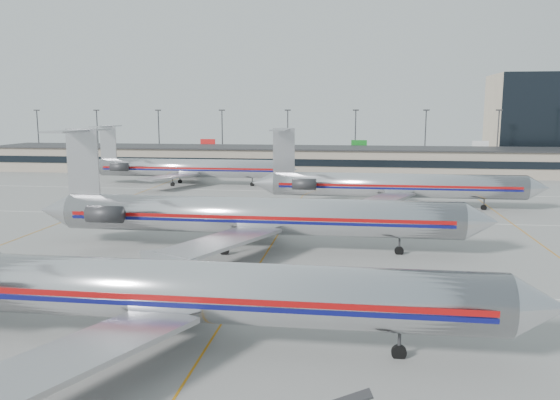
# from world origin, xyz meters

# --- Properties ---
(ground) EXTENTS (260.00, 260.00, 0.00)m
(ground) POSITION_xyz_m (0.00, 0.00, 0.00)
(ground) COLOR gray
(ground) RESTS_ON ground
(apron_markings) EXTENTS (160.00, 0.15, 0.02)m
(apron_markings) POSITION_xyz_m (0.00, 10.00, 0.01)
(apron_markings) COLOR silver
(apron_markings) RESTS_ON ground
(terminal) EXTENTS (162.00, 17.00, 6.25)m
(terminal) POSITION_xyz_m (0.00, 97.97, 3.16)
(terminal) COLOR gray
(terminal) RESTS_ON ground
(light_mast_row) EXTENTS (163.60, 0.40, 15.28)m
(light_mast_row) POSITION_xyz_m (0.00, 112.00, 8.58)
(light_mast_row) COLOR #38383D
(light_mast_row) RESTS_ON ground
(distant_building) EXTENTS (30.00, 20.00, 25.00)m
(distant_building) POSITION_xyz_m (62.00, 128.00, 12.50)
(distant_building) COLOR tan
(distant_building) RESTS_ON ground
(jet_foreground) EXTENTS (48.44, 28.53, 12.68)m
(jet_foreground) POSITION_xyz_m (-3.56, -2.30, 3.68)
(jet_foreground) COLOR silver
(jet_foreground) RESTS_ON ground
(jet_second_row) EXTENTS (49.74, 29.29, 13.02)m
(jet_second_row) POSITION_xyz_m (-2.09, 22.46, 3.78)
(jet_second_row) COLOR silver
(jet_second_row) RESTS_ON ground
(jet_third_row) EXTENTS (44.95, 27.65, 12.29)m
(jet_third_row) POSITION_xyz_m (14.56, 50.79, 3.57)
(jet_third_row) COLOR silver
(jet_third_row) RESTS_ON ground
(jet_back_row) EXTENTS (44.10, 27.12, 12.06)m
(jet_back_row) POSITION_xyz_m (-24.98, 72.37, 3.50)
(jet_back_row) COLOR silver
(jet_back_row) RESTS_ON ground
(cone_left) EXTENTS (0.55, 0.55, 0.65)m
(cone_left) POSITION_xyz_m (-8.25, -9.12, 0.32)
(cone_left) COLOR red
(cone_left) RESTS_ON ground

